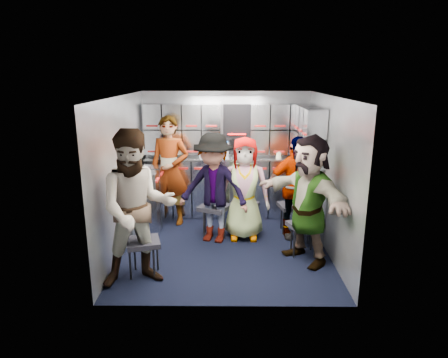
{
  "coord_description": "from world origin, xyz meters",
  "views": [
    {
      "loc": [
        0.02,
        -5.23,
        2.39
      ],
      "look_at": [
        -0.03,
        0.35,
        0.9
      ],
      "focal_mm": 32.0,
      "sensor_mm": 36.0,
      "label": 1
    }
  ],
  "objects_px": {
    "attendant_arc_a": "(138,209)",
    "jump_seat_mid_left": "(214,209)",
    "jump_seat_mid_right": "(292,207)",
    "jump_seat_near_right": "(304,227)",
    "jump_seat_center": "(244,207)",
    "attendant_arc_c": "(244,189)",
    "attendant_standing": "(170,171)",
    "attendant_arc_b": "(214,188)",
    "jump_seat_near_left": "(143,244)",
    "attendant_arc_d": "(295,188)",
    "attendant_arc_e": "(308,199)"
  },
  "relations": [
    {
      "from": "jump_seat_near_left",
      "to": "jump_seat_mid_left",
      "type": "height_order",
      "value": "jump_seat_mid_left"
    },
    {
      "from": "attendant_arc_e",
      "to": "attendant_arc_c",
      "type": "bearing_deg",
      "value": -166.32
    },
    {
      "from": "jump_seat_near_left",
      "to": "attendant_arc_d",
      "type": "relative_size",
      "value": 0.3
    },
    {
      "from": "jump_seat_near_left",
      "to": "jump_seat_mid_left",
      "type": "bearing_deg",
      "value": 56.42
    },
    {
      "from": "jump_seat_mid_left",
      "to": "jump_seat_near_left",
      "type": "bearing_deg",
      "value": -123.58
    },
    {
      "from": "attendant_standing",
      "to": "jump_seat_near_right",
      "type": "bearing_deg",
      "value": -20.21
    },
    {
      "from": "jump_seat_near_left",
      "to": "attendant_arc_c",
      "type": "distance_m",
      "value": 1.75
    },
    {
      "from": "jump_seat_near_right",
      "to": "jump_seat_mid_left",
      "type": "bearing_deg",
      "value": 153.01
    },
    {
      "from": "attendant_arc_b",
      "to": "attendant_arc_c",
      "type": "height_order",
      "value": "attendant_arc_b"
    },
    {
      "from": "attendant_arc_a",
      "to": "attendant_arc_c",
      "type": "xyz_separation_m",
      "value": [
        1.26,
        1.34,
        -0.15
      ]
    },
    {
      "from": "jump_seat_mid_left",
      "to": "jump_seat_mid_right",
      "type": "relative_size",
      "value": 1.18
    },
    {
      "from": "jump_seat_near_left",
      "to": "jump_seat_near_right",
      "type": "bearing_deg",
      "value": 16.41
    },
    {
      "from": "attendant_arc_a",
      "to": "attendant_arc_e",
      "type": "xyz_separation_m",
      "value": [
        2.04,
        0.6,
        -0.07
      ]
    },
    {
      "from": "jump_seat_mid_left",
      "to": "attendant_arc_c",
      "type": "bearing_deg",
      "value": -7.67
    },
    {
      "from": "attendant_standing",
      "to": "attendant_arc_b",
      "type": "relative_size",
      "value": 1.1
    },
    {
      "from": "attendant_arc_a",
      "to": "attendant_arc_e",
      "type": "distance_m",
      "value": 2.12
    },
    {
      "from": "jump_seat_near_left",
      "to": "jump_seat_mid_right",
      "type": "bearing_deg",
      "value": 34.85
    },
    {
      "from": "attendant_standing",
      "to": "attendant_arc_e",
      "type": "relative_size",
      "value": 1.05
    },
    {
      "from": "jump_seat_center",
      "to": "attendant_arc_a",
      "type": "distance_m",
      "value": 2.04
    },
    {
      "from": "jump_seat_mid_right",
      "to": "attendant_arc_e",
      "type": "distance_m",
      "value": 1.07
    },
    {
      "from": "jump_seat_mid_right",
      "to": "jump_seat_near_right",
      "type": "distance_m",
      "value": 0.79
    },
    {
      "from": "jump_seat_near_right",
      "to": "attendant_arc_d",
      "type": "xyz_separation_m",
      "value": [
        -0.04,
        0.61,
        0.37
      ]
    },
    {
      "from": "jump_seat_center",
      "to": "attendant_standing",
      "type": "relative_size",
      "value": 0.29
    },
    {
      "from": "attendant_standing",
      "to": "attendant_arc_a",
      "type": "distance_m",
      "value": 1.94
    },
    {
      "from": "jump_seat_mid_left",
      "to": "jump_seat_center",
      "type": "relative_size",
      "value": 1.04
    },
    {
      "from": "attendant_standing",
      "to": "attendant_arc_e",
      "type": "bearing_deg",
      "value": -23.95
    },
    {
      "from": "jump_seat_center",
      "to": "jump_seat_near_right",
      "type": "distance_m",
      "value": 1.08
    },
    {
      "from": "jump_seat_near_left",
      "to": "jump_seat_center",
      "type": "bearing_deg",
      "value": 46.92
    },
    {
      "from": "jump_seat_mid_right",
      "to": "jump_seat_near_right",
      "type": "height_order",
      "value": "jump_seat_mid_right"
    },
    {
      "from": "jump_seat_mid_left",
      "to": "attendant_arc_c",
      "type": "height_order",
      "value": "attendant_arc_c"
    },
    {
      "from": "jump_seat_mid_right",
      "to": "attendant_arc_c",
      "type": "xyz_separation_m",
      "value": [
        -0.74,
        -0.23,
        0.36
      ]
    },
    {
      "from": "attendant_arc_a",
      "to": "attendant_arc_e",
      "type": "relative_size",
      "value": 1.09
    },
    {
      "from": "attendant_arc_a",
      "to": "attendant_arc_d",
      "type": "xyz_separation_m",
      "value": [
        2.0,
        1.39,
        -0.15
      ]
    },
    {
      "from": "jump_seat_near_right",
      "to": "attendant_arc_d",
      "type": "distance_m",
      "value": 0.72
    },
    {
      "from": "jump_seat_near_left",
      "to": "attendant_arc_e",
      "type": "bearing_deg",
      "value": 11.65
    },
    {
      "from": "attendant_arc_c",
      "to": "attendant_arc_e",
      "type": "distance_m",
      "value": 1.08
    },
    {
      "from": "attendant_arc_b",
      "to": "attendant_arc_c",
      "type": "distance_m",
      "value": 0.46
    },
    {
      "from": "attendant_arc_c",
      "to": "attendant_arc_d",
      "type": "height_order",
      "value": "attendant_arc_d"
    },
    {
      "from": "attendant_arc_d",
      "to": "attendant_arc_e",
      "type": "distance_m",
      "value": 0.8
    },
    {
      "from": "jump_seat_mid_left",
      "to": "jump_seat_mid_right",
      "type": "height_order",
      "value": "jump_seat_mid_left"
    },
    {
      "from": "attendant_standing",
      "to": "attendant_arc_c",
      "type": "xyz_separation_m",
      "value": [
        1.17,
        -0.6,
        -0.12
      ]
    },
    {
      "from": "jump_seat_mid_left",
      "to": "attendant_arc_d",
      "type": "bearing_deg",
      "value": -0.51
    },
    {
      "from": "jump_seat_near_right",
      "to": "attendant_standing",
      "type": "bearing_deg",
      "value": 149.24
    },
    {
      "from": "attendant_arc_a",
      "to": "jump_seat_mid_left",
      "type": "bearing_deg",
      "value": 42.54
    },
    {
      "from": "jump_seat_near_left",
      "to": "jump_seat_center",
      "type": "xyz_separation_m",
      "value": [
        1.26,
        1.34,
        0.01
      ]
    },
    {
      "from": "jump_seat_mid_right",
      "to": "jump_seat_near_right",
      "type": "xyz_separation_m",
      "value": [
        0.04,
        -0.79,
        -0.0
      ]
    },
    {
      "from": "jump_seat_center",
      "to": "attendant_arc_c",
      "type": "xyz_separation_m",
      "value": [
        0.0,
        -0.18,
        0.34
      ]
    },
    {
      "from": "jump_seat_mid_left",
      "to": "attendant_arc_e",
      "type": "bearing_deg",
      "value": -33.28
    },
    {
      "from": "jump_seat_near_left",
      "to": "attendant_arc_c",
      "type": "relative_size",
      "value": 0.31
    },
    {
      "from": "attendant_arc_e",
      "to": "jump_seat_near_left",
      "type": "bearing_deg",
      "value": -111.04
    }
  ]
}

